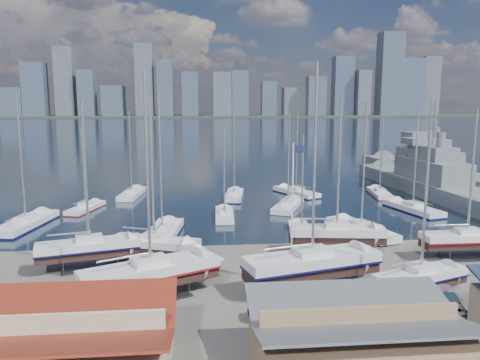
{
  "coord_description": "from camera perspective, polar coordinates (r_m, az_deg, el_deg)",
  "views": [
    {
      "loc": [
        -9.33,
        -50.69,
        15.6
      ],
      "look_at": [
        -3.72,
        8.0,
        6.12
      ],
      "focal_mm": 35.0,
      "sensor_mm": 36.0,
      "label": 1
    }
  ],
  "objects": [
    {
      "name": "sailboat_moored_7",
      "position": [
        71.38,
        5.86,
        -3.27
      ],
      "size": [
        6.74,
        10.41,
        15.31
      ],
      "rotation": [
        0.0,
        0.0,
        1.15
      ],
      "color": "black",
      "rests_on": "water"
    },
    {
      "name": "naval_ship_west",
      "position": [
        108.97,
        21.84,
        1.13
      ],
      "size": [
        12.56,
        46.84,
        18.17
      ],
      "rotation": [
        0.0,
        0.0,
        1.68
      ],
      "color": "slate",
      "rests_on": "water"
    },
    {
      "name": "sailboat_moored_9",
      "position": [
        59.53,
        14.57,
        -6.04
      ],
      "size": [
        6.14,
        11.44,
        16.64
      ],
      "rotation": [
        0.0,
        0.0,
        1.86
      ],
      "color": "black",
      "rests_on": "water"
    },
    {
      "name": "sailboat_moored_5",
      "position": [
        78.91,
        -0.71,
        -2.04
      ],
      "size": [
        4.18,
        10.16,
        14.75
      ],
      "rotation": [
        0.0,
        0.0,
        1.42
      ],
      "color": "black",
      "rests_on": "water"
    },
    {
      "name": "car_d",
      "position": [
        40.24,
        23.68,
        -13.22
      ],
      "size": [
        3.74,
        6.05,
        1.64
      ],
      "primitive_type": "imported",
      "rotation": [
        0.0,
        0.0,
        -0.27
      ],
      "color": "gray",
      "rests_on": "ground"
    },
    {
      "name": "sailboat_cradle_6",
      "position": [
        53.48,
        25.94,
        -6.51
      ],
      "size": [
        9.37,
        2.64,
        15.2
      ],
      "rotation": [
        0.0,
        0.0,
        -0.0
      ],
      "color": "#2D2D33",
      "rests_on": "ground"
    },
    {
      "name": "far_shore",
      "position": [
        610.93,
        -4.63,
        7.74
      ],
      "size": [
        1400.0,
        80.0,
        2.2
      ],
      "primitive_type": "cube",
      "color": "#2D332D",
      "rests_on": "ground"
    },
    {
      "name": "shed_grey",
      "position": [
        29.62,
        14.28,
        -18.17
      ],
      "size": [
        12.6,
        8.4,
        4.17
      ],
      "color": "#8C6B4C",
      "rests_on": "ground"
    },
    {
      "name": "sailboat_moored_6",
      "position": [
        57.79,
        7.48,
        -6.29
      ],
      "size": [
        3.03,
        8.68,
        12.73
      ],
      "rotation": [
        0.0,
        0.0,
        1.49
      ],
      "color": "black",
      "rests_on": "water"
    },
    {
      "name": "sailboat_cradle_4",
      "position": [
        51.05,
        11.72,
        -6.41
      ],
      "size": [
        10.29,
        4.12,
        16.3
      ],
      "rotation": [
        0.0,
        0.0,
        -0.14
      ],
      "color": "#2D2D33",
      "rests_on": "ground"
    },
    {
      "name": "car_a",
      "position": [
        33.55,
        -14.82,
        -17.37
      ],
      "size": [
        3.58,
        5.04,
        1.59
      ],
      "primitive_type": "imported",
      "rotation": [
        0.0,
        0.0,
        -0.41
      ],
      "color": "gray",
      "rests_on": "ground"
    },
    {
      "name": "sailboat_cradle_0",
      "position": [
        47.5,
        -17.87,
        -7.88
      ],
      "size": [
        10.22,
        5.21,
        15.92
      ],
      "rotation": [
        0.0,
        0.0,
        0.26
      ],
      "color": "#2D2D33",
      "rests_on": "ground"
    },
    {
      "name": "sailboat_moored_1",
      "position": [
        73.5,
        -18.3,
        -3.35
      ],
      "size": [
        4.6,
        8.96,
        12.9
      ],
      "rotation": [
        0.0,
        0.0,
        1.3
      ],
      "color": "black",
      "rests_on": "water"
    },
    {
      "name": "naval_ship_east",
      "position": [
        89.18,
        22.19,
        -0.54
      ],
      "size": [
        9.59,
        46.31,
        18.14
      ],
      "rotation": [
        0.0,
        0.0,
        1.62
      ],
      "color": "slate",
      "rests_on": "water"
    },
    {
      "name": "flagpole",
      "position": [
        45.51,
        6.52,
        -1.9
      ],
      "size": [
        1.06,
        0.12,
        12.04
      ],
      "color": "white",
      "rests_on": "ground"
    },
    {
      "name": "car_b",
      "position": [
        35.76,
        4.5,
        -15.54
      ],
      "size": [
        4.19,
        1.49,
        1.38
      ],
      "primitive_type": "imported",
      "rotation": [
        0.0,
        0.0,
        1.58
      ],
      "color": "gray",
      "rests_on": "ground"
    },
    {
      "name": "sailboat_moored_0",
      "position": [
        66.35,
        -24.62,
        -5.04
      ],
      "size": [
        5.34,
        12.28,
        17.77
      ],
      "rotation": [
        0.0,
        0.0,
        1.4
      ],
      "color": "black",
      "rests_on": "water"
    },
    {
      "name": "sailboat_moored_8",
      "position": [
        82.54,
        6.86,
        -1.61
      ],
      "size": [
        7.0,
        10.45,
        15.28
      ],
      "rotation": [
        0.0,
        0.0,
        2.02
      ],
      "color": "black",
      "rests_on": "water"
    },
    {
      "name": "sailboat_cradle_1",
      "position": [
        39.11,
        -10.84,
        -11.1
      ],
      "size": [
        11.54,
        7.97,
        18.15
      ],
      "rotation": [
        0.0,
        0.0,
        0.47
      ],
      "color": "#2D2D33",
      "rests_on": "ground"
    },
    {
      "name": "sailboat_moored_2",
      "position": [
        82.37,
        -13.04,
        -1.8
      ],
      "size": [
        3.89,
        10.38,
        15.31
      ],
      "rotation": [
        0.0,
        0.0,
        1.47
      ],
      "color": "black",
      "rests_on": "water"
    },
    {
      "name": "sailboat_cradle_5",
      "position": [
        40.82,
        21.18,
        -11.04
      ],
      "size": [
        8.67,
        5.1,
        13.72
      ],
      "rotation": [
        0.0,
        0.0,
        0.35
      ],
      "color": "#2D2D33",
      "rests_on": "ground"
    },
    {
      "name": "ground",
      "position": [
        44.57,
        7.12,
        -11.43
      ],
      "size": [
        1400.0,
        1400.0,
        0.0
      ],
      "primitive_type": "plane",
      "color": "#605E59",
      "rests_on": "ground"
    },
    {
      "name": "shed_red",
      "position": [
        29.34,
        -23.24,
        -18.57
      ],
      "size": [
        14.7,
        9.45,
        4.51
      ],
      "color": "#BFB293",
      "rests_on": "ground"
    },
    {
      "name": "sailboat_moored_10",
      "position": [
        73.63,
        20.31,
        -3.43
      ],
      "size": [
        5.37,
        11.12,
        16.02
      ],
      "rotation": [
        0.0,
        0.0,
        1.8
      ],
      "color": "black",
      "rests_on": "water"
    },
    {
      "name": "sailboat_cradle_3",
      "position": [
        40.92,
        8.79,
        -10.05
      ],
      "size": [
        12.4,
        6.4,
        19.05
      ],
      "rotation": [
        0.0,
        0.0,
        0.27
      ],
      "color": "#2D2D33",
      "rests_on": "ground"
    },
    {
      "name": "water",
      "position": [
        351.17,
        -3.96,
        6.54
      ],
      "size": [
        1400.0,
        600.0,
        0.4
      ],
      "primitive_type": "cube",
      "color": "#19263B",
      "rests_on": "ground"
    },
    {
      "name": "sailboat_moored_4",
      "position": [
        65.37,
        -1.91,
        -4.39
      ],
      "size": [
        2.81,
        8.82,
        13.17
      ],
      "rotation": [
        0.0,
        0.0,
        1.53
      ],
      "color": "black",
      "rests_on": "water"
    },
    {
      "name": "car_c",
      "position": [
        36.03,
        20.86,
        -15.87
      ],
      "size": [
        2.45,
        5.27,
        1.46
      ],
      "primitive_type": "imported",
      "rotation": [
        0.0,
        0.0,
        -0.0
      ],
      "color": "gray",
      "rests_on": "ground"
    },
    {
      "name": "sailboat_moored_3",
      "position": [
        56.27,
        -9.44,
        -6.76
      ],
      "size": [
        4.82,
        12.06,
        17.54
      ],
      "rotation": [
        0.0,
        0.0,
        1.44
      ],
      "color": "black",
      "rests_on": "water"
    },
    {
      "name": "sailboat_moored_11",
      "position": [
        84.51,
        16.65,
        -1.68
      ],
      "size": [
        4.12,
        9.88,
        14.32
      ],
      "rotation": [
        0.0,
        0.0,
        1.42
      ],
      "color": "black",
      "rests_on": "water"
    },
    {
      "name": "sailboat_cradle_2",
      "position": [
        47.25,
        -10.4,
        -7.74
      ],
      "size": [
        9.25,
        5.57,
        14.71
      ],
      "rotation": [
        0.0,
        0.0,
        -0.37
      ],
      "color": "#2D2D33",
      "rests_on": "ground"
    },
    {
      "name": "skyline",
      "position": [
        604.91,
        -5.42,
        11.32
      ],
      "size": [
        639.14,
        43.8,
        107.69
      ],
      "color": "#475166",
      "rests_on": "far_shore"
    }
  ]
}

